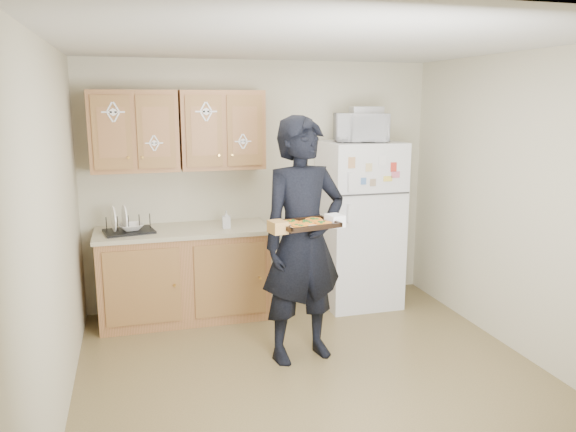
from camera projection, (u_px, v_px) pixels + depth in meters
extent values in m
plane|color=brown|center=(314.00, 375.00, 4.38)|extent=(3.60, 3.60, 0.00)
plane|color=beige|center=(318.00, 42.00, 3.87)|extent=(3.60, 3.60, 0.00)
cube|color=beige|center=(261.00, 184.00, 5.82)|extent=(3.60, 0.04, 2.50)
cube|color=beige|center=(447.00, 303.00, 2.43)|extent=(3.60, 0.04, 2.50)
cube|color=beige|center=(54.00, 235.00, 3.65)|extent=(0.04, 3.60, 2.50)
cube|color=beige|center=(524.00, 207.00, 4.60)|extent=(0.04, 3.60, 2.50)
cube|color=silver|center=(359.00, 224.00, 5.81)|extent=(0.75, 0.70, 1.70)
cube|color=brown|center=(185.00, 276.00, 5.47)|extent=(1.60, 0.60, 0.86)
cube|color=#BAAD8F|center=(183.00, 231.00, 5.37)|extent=(1.64, 0.64, 0.04)
cube|color=brown|center=(134.00, 131.00, 5.20)|extent=(0.80, 0.33, 0.75)
cube|color=brown|center=(222.00, 130.00, 5.42)|extent=(0.80, 0.33, 0.75)
cube|color=#E2C64F|center=(392.00, 277.00, 6.31)|extent=(0.20, 0.07, 0.32)
imported|color=black|center=(303.00, 241.00, 4.51)|extent=(0.81, 0.62, 1.99)
cube|color=black|center=(307.00, 225.00, 4.18)|extent=(0.48, 0.39, 0.04)
cylinder|color=orange|center=(300.00, 226.00, 4.07)|extent=(0.14, 0.14, 0.02)
cylinder|color=orange|center=(323.00, 223.00, 4.16)|extent=(0.14, 0.14, 0.02)
cylinder|color=orange|center=(291.00, 222.00, 4.19)|extent=(0.14, 0.14, 0.02)
cylinder|color=orange|center=(314.00, 220.00, 4.28)|extent=(0.14, 0.14, 0.02)
cylinder|color=orange|center=(307.00, 223.00, 4.17)|extent=(0.14, 0.14, 0.02)
imported|color=silver|center=(361.00, 128.00, 5.55)|extent=(0.57, 0.44, 0.28)
cube|color=#BBBCC3|center=(366.00, 110.00, 5.56)|extent=(0.33, 0.25, 0.06)
cube|color=black|center=(129.00, 223.00, 5.21)|extent=(0.49, 0.41, 0.18)
imported|color=white|center=(131.00, 227.00, 5.22)|extent=(0.27, 0.27, 0.06)
imported|color=silver|center=(226.00, 219.00, 5.39)|extent=(0.08, 0.08, 0.17)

